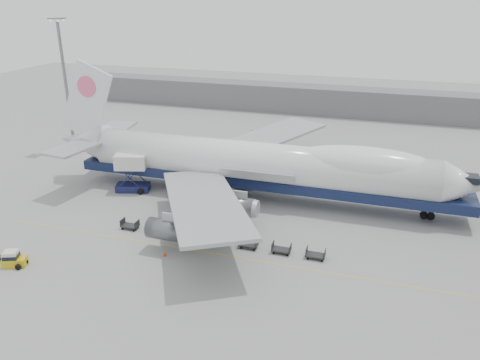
% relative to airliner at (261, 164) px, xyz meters
% --- Properties ---
extents(ground, '(260.00, 260.00, 0.00)m').
position_rel_airliner_xyz_m(ground, '(-0.64, -12.00, -5.62)').
color(ground, gray).
rests_on(ground, ground).
extents(apron_line, '(60.00, 0.15, 0.01)m').
position_rel_airliner_xyz_m(apron_line, '(-0.64, -18.00, -5.62)').
color(apron_line, gold).
rests_on(apron_line, ground).
extents(hangar, '(110.00, 8.00, 7.00)m').
position_rel_airliner_xyz_m(hangar, '(-10.64, 58.00, -2.12)').
color(hangar, slate).
rests_on(hangar, ground).
extents(floodlight_mast, '(2.40, 2.40, 25.43)m').
position_rel_airliner_xyz_m(floodlight_mast, '(-42.64, 12.00, 8.64)').
color(floodlight_mast, slate).
rests_on(floodlight_mast, ground).
extents(airliner, '(67.00, 55.30, 19.98)m').
position_rel_airliner_xyz_m(airliner, '(0.00, 0.00, 0.00)').
color(airliner, white).
rests_on(airliner, ground).
extents(catering_truck, '(5.73, 4.61, 6.15)m').
position_rel_airliner_xyz_m(catering_truck, '(-20.32, -3.48, -2.17)').
color(catering_truck, '#181B4A').
rests_on(catering_truck, ground).
extents(baggage_tug, '(2.96, 2.28, 1.92)m').
position_rel_airliner_xyz_m(baggage_tug, '(-22.32, -27.58, -4.77)').
color(baggage_tug, gold).
rests_on(baggage_tug, ground).
extents(traffic_cone, '(0.43, 0.43, 0.63)m').
position_rel_airliner_xyz_m(traffic_cone, '(-6.53, -20.26, -5.33)').
color(traffic_cone, red).
rests_on(traffic_cone, ground).
extents(dolly_0, '(2.30, 1.35, 1.30)m').
position_rel_airliner_xyz_m(dolly_0, '(-14.10, -15.28, -5.09)').
color(dolly_0, '#2D2D30').
rests_on(dolly_0, ground).
extents(dolly_1, '(2.30, 1.35, 1.30)m').
position_rel_airliner_xyz_m(dolly_1, '(-9.91, -15.28, -5.09)').
color(dolly_1, '#2D2D30').
rests_on(dolly_1, ground).
extents(dolly_2, '(2.30, 1.35, 1.30)m').
position_rel_airliner_xyz_m(dolly_2, '(-5.72, -15.28, -5.09)').
color(dolly_2, '#2D2D30').
rests_on(dolly_2, ground).
extents(dolly_3, '(2.30, 1.35, 1.30)m').
position_rel_airliner_xyz_m(dolly_3, '(-1.53, -15.28, -5.09)').
color(dolly_3, '#2D2D30').
rests_on(dolly_3, ground).
extents(dolly_4, '(2.30, 1.35, 1.30)m').
position_rel_airliner_xyz_m(dolly_4, '(2.66, -15.28, -5.09)').
color(dolly_4, '#2D2D30').
rests_on(dolly_4, ground).
extents(dolly_5, '(2.30, 1.35, 1.30)m').
position_rel_airliner_xyz_m(dolly_5, '(6.85, -15.28, -5.09)').
color(dolly_5, '#2D2D30').
rests_on(dolly_5, ground).
extents(dolly_6, '(2.30, 1.35, 1.30)m').
position_rel_airliner_xyz_m(dolly_6, '(11.04, -15.28, -5.09)').
color(dolly_6, '#2D2D30').
rests_on(dolly_6, ground).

